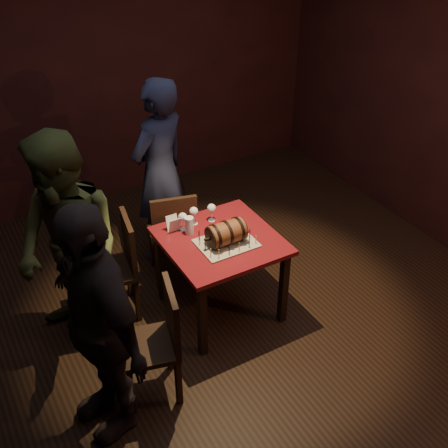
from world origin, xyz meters
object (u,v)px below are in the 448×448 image
object	(u,v)px
wine_glass_right	(211,209)
barrel_cake	(226,233)
pint_of_ale	(189,226)
person_left_front	(97,324)
chair_left_rear	(119,262)
wine_glass_left	(183,218)
person_left_rear	(70,251)
chair_back	(173,232)
chair_left_front	(159,337)
pub_table	(221,250)
wine_glass_mid	(194,212)
person_back	(160,173)

from	to	relation	value
wine_glass_right	barrel_cake	bearing A→B (deg)	-99.79
wine_glass_right	pint_of_ale	distance (m)	0.26
pint_of_ale	person_left_front	size ratio (longest dim) A/B	0.08
barrel_cake	wine_glass_right	bearing A→B (deg)	80.21
wine_glass_right	chair_left_rear	xyz separation A→B (m)	(-0.80, 0.14, -0.35)
chair_left_rear	wine_glass_left	bearing A→B (deg)	-14.56
wine_glass_left	barrel_cake	bearing A→B (deg)	-59.31
person_left_rear	pint_of_ale	bearing A→B (deg)	68.35
wine_glass_left	person_left_front	bearing A→B (deg)	-140.03
chair_back	chair_left_front	xyz separation A→B (m)	(-0.64, -1.12, 0.00)
pub_table	wine_glass_right	world-z (taller)	wine_glass_right
wine_glass_left	wine_glass_right	world-z (taller)	same
wine_glass_mid	person_left_rear	xyz separation A→B (m)	(-1.06, -0.09, 0.05)
wine_glass_right	pint_of_ale	xyz separation A→B (m)	(-0.25, -0.07, -0.05)
wine_glass_mid	person_left_rear	world-z (taller)	person_left_rear
chair_left_rear	person_left_front	distance (m)	1.16
person_left_front	pub_table	bearing A→B (deg)	106.52
pub_table	pint_of_ale	distance (m)	0.32
barrel_cake	chair_left_front	bearing A→B (deg)	-150.53
pint_of_ale	wine_glass_right	bearing A→B (deg)	16.59
barrel_cake	wine_glass_left	xyz separation A→B (m)	(-0.21, 0.35, 0.01)
wine_glass_right	chair_left_front	world-z (taller)	chair_left_front
pub_table	wine_glass_right	xyz separation A→B (m)	(0.07, 0.27, 0.23)
wine_glass_mid	pint_of_ale	xyz separation A→B (m)	(-0.10, -0.10, -0.04)
pub_table	barrel_cake	distance (m)	0.23
wine_glass_left	person_left_front	distance (m)	1.33
wine_glass_left	chair_back	xyz separation A→B (m)	(0.05, 0.31, -0.35)
wine_glass_left	person_left_rear	world-z (taller)	person_left_rear
wine_glass_right	wine_glass_mid	bearing A→B (deg)	168.45
person_left_rear	chair_left_rear	bearing A→B (deg)	94.36
wine_glass_mid	person_left_front	world-z (taller)	person_left_front
wine_glass_right	pint_of_ale	bearing A→B (deg)	-163.41
person_left_front	chair_left_front	bearing A→B (deg)	87.46
chair_back	chair_left_front	world-z (taller)	same
pint_of_ale	chair_left_front	size ratio (longest dim) A/B	0.16
wine_glass_right	person_back	bearing A→B (deg)	100.61
chair_left_front	person_left_rear	bearing A→B (deg)	114.71
wine_glass_mid	person_left_rear	bearing A→B (deg)	-175.34
chair_back	person_back	xyz separation A→B (m)	(0.09, 0.42, 0.38)
barrel_cake	chair_left_front	distance (m)	0.98
chair_back	chair_left_rear	xyz separation A→B (m)	(-0.58, -0.17, 0.00)
barrel_cake	chair_left_front	xyz separation A→B (m)	(-0.81, -0.46, -0.33)
chair_back	person_left_front	world-z (taller)	person_left_front
chair_left_rear	chair_back	bearing A→B (deg)	16.64
wine_glass_right	person_left_rear	xyz separation A→B (m)	(-1.21, -0.06, 0.05)
barrel_cake	wine_glass_right	world-z (taller)	barrel_cake
person_back	person_left_front	world-z (taller)	person_back
chair_left_front	person_back	world-z (taller)	person_back
barrel_cake	wine_glass_mid	distance (m)	0.39
wine_glass_mid	person_back	bearing A→B (deg)	88.89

